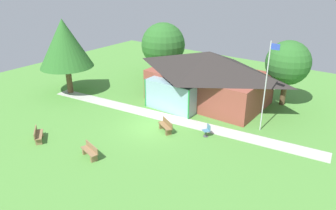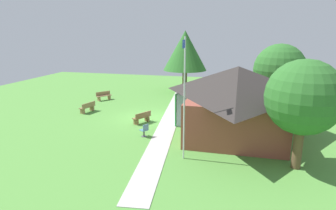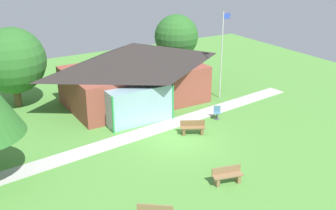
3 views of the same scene
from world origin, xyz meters
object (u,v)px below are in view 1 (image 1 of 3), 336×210
at_px(bench_rear_near_path, 166,126).
at_px(tree_behind_pavilion_left, 163,45).
at_px(flagpole, 266,84).
at_px(patio_chair_lawn_spare, 207,131).
at_px(bench_front_center, 90,151).
at_px(tree_west_hedge, 64,43).
at_px(tree_behind_pavilion_right, 288,63).
at_px(bench_front_left, 38,135).
at_px(pavilion, 207,76).

height_order(bench_rear_near_path, tree_behind_pavilion_left, tree_behind_pavilion_left).
bearing_deg(flagpole, patio_chair_lawn_spare, -130.62).
distance_m(bench_front_center, tree_west_hedge, 12.62).
distance_m(bench_rear_near_path, patio_chair_lawn_spare, 2.90).
bearing_deg(flagpole, bench_front_center, -126.19).
height_order(bench_rear_near_path, tree_behind_pavilion_right, tree_behind_pavilion_right).
distance_m(bench_front_left, patio_chair_lawn_spare, 11.34).
height_order(flagpole, bench_rear_near_path, flagpole).
relative_size(bench_front_left, tree_behind_pavilion_left, 0.26).
bearing_deg(pavilion, bench_front_left, -113.45).
bearing_deg(bench_rear_near_path, tree_behind_pavilion_left, -23.53).
xyz_separation_m(bench_rear_near_path, tree_behind_pavilion_left, (-7.98, 10.25, 2.91)).
bearing_deg(bench_rear_near_path, tree_west_hedge, 24.05).
xyz_separation_m(flagpole, tree_behind_pavilion_right, (-0.32, 5.65, 0.10)).
distance_m(flagpole, tree_behind_pavilion_right, 5.66).
height_order(pavilion, flagpole, flagpole).
distance_m(pavilion, flagpole, 6.48).
distance_m(bench_front_center, bench_rear_near_path, 5.68).
bearing_deg(tree_behind_pavilion_right, patio_chair_lawn_spare, -104.87).
bearing_deg(patio_chair_lawn_spare, pavilion, -26.11).
distance_m(flagpole, bench_front_center, 12.28).
relative_size(bench_front_center, patio_chair_lawn_spare, 1.82).
xyz_separation_m(bench_front_center, tree_west_hedge, (-10.07, 6.35, 4.19)).
bearing_deg(patio_chair_lawn_spare, tree_behind_pavilion_left, -7.40).
xyz_separation_m(bench_front_center, bench_front_left, (-4.38, -0.68, 0.00)).
relative_size(pavilion, bench_front_left, 7.16).
height_order(bench_front_left, patio_chair_lawn_spare, patio_chair_lawn_spare).
xyz_separation_m(flagpole, bench_front_center, (-7.02, -9.59, -3.09)).
xyz_separation_m(bench_front_center, tree_behind_pavilion_left, (-6.29, 15.67, 2.91)).
xyz_separation_m(bench_front_center, bench_rear_near_path, (1.69, 5.42, 0.00)).
xyz_separation_m(bench_rear_near_path, tree_west_hedge, (-11.77, 0.93, 4.19)).
bearing_deg(pavilion, flagpole, -22.28).
bearing_deg(bench_rear_near_path, tree_behind_pavilion_right, -88.41).
height_order(patio_chair_lawn_spare, tree_west_hedge, tree_west_hedge).
relative_size(bench_front_center, tree_west_hedge, 0.23).
distance_m(bench_front_center, tree_behind_pavilion_left, 17.13).
height_order(bench_front_center, bench_front_left, same).
xyz_separation_m(bench_rear_near_path, patio_chair_lawn_spare, (2.69, 1.10, 0.01)).
bearing_deg(bench_rear_near_path, patio_chair_lawn_spare, -129.18).
relative_size(flagpole, bench_front_left, 4.38).
bearing_deg(tree_behind_pavilion_left, bench_rear_near_path, -52.11).
xyz_separation_m(pavilion, bench_rear_near_path, (0.56, -6.59, -1.87)).
height_order(bench_rear_near_path, bench_front_left, same).
xyz_separation_m(patio_chair_lawn_spare, tree_west_hedge, (-14.45, -0.17, 4.17)).
distance_m(bench_front_left, tree_behind_pavilion_left, 16.72).
distance_m(flagpole, bench_front_left, 15.65).
distance_m(patio_chair_lawn_spare, tree_west_hedge, 15.05).
bearing_deg(bench_front_left, bench_rear_near_path, 82.59).
xyz_separation_m(tree_west_hedge, tree_behind_pavilion_right, (16.77, 8.89, -0.99)).
relative_size(bench_rear_near_path, bench_front_left, 1.05).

